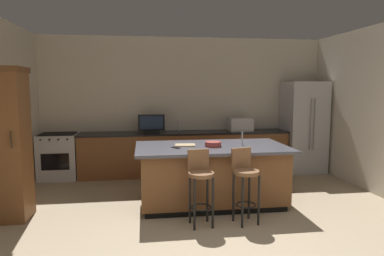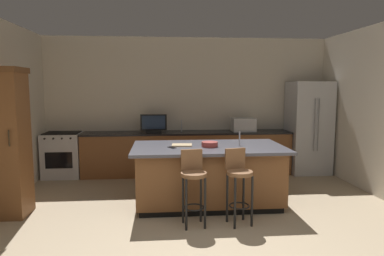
{
  "view_description": "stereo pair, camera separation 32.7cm",
  "coord_description": "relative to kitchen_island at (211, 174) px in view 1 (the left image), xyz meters",
  "views": [
    {
      "loc": [
        -0.89,
        -3.06,
        1.83
      ],
      "look_at": [
        -0.02,
        3.1,
        1.09
      ],
      "focal_mm": 32.32,
      "sensor_mm": 36.0,
      "label": 1
    },
    {
      "loc": [
        -0.57,
        -3.1,
        1.83
      ],
      "look_at": [
        -0.02,
        3.1,
        1.09
      ],
      "focal_mm": 32.32,
      "sensor_mm": 36.0,
      "label": 2
    }
  ],
  "objects": [
    {
      "name": "refrigerator",
      "position": [
        2.39,
        1.84,
        0.5
      ],
      "size": [
        0.82,
        0.78,
        1.94
      ],
      "color": "#B7BABF",
      "rests_on": "ground_plane"
    },
    {
      "name": "bar_stool_right",
      "position": [
        0.3,
        -0.81,
        0.14
      ],
      "size": [
        0.35,
        0.37,
        1.01
      ],
      "rotation": [
        0.0,
        0.0,
        0.23
      ],
      "color": "brown",
      "rests_on": "ground_plane"
    },
    {
      "name": "microwave",
      "position": [
        1.0,
        1.9,
        0.56
      ],
      "size": [
        0.48,
        0.36,
        0.28
      ],
      "primitive_type": "cube",
      "color": "#B7BABF",
      "rests_on": "counter_back"
    },
    {
      "name": "cabinet_tower",
      "position": [
        -2.88,
        -0.23,
        0.62
      ],
      "size": [
        0.55,
        0.55,
        2.1
      ],
      "color": "brown",
      "rests_on": "ground_plane"
    },
    {
      "name": "tv_monitor",
      "position": [
        -0.88,
        1.85,
        0.6
      ],
      "size": [
        0.53,
        0.16,
        0.37
      ],
      "color": "black",
      "rests_on": "counter_back"
    },
    {
      "name": "wall_back",
      "position": [
        -0.15,
        2.28,
        0.97
      ],
      "size": [
        6.52,
        0.12,
        2.87
      ],
      "primitive_type": "cube",
      "color": "beige",
      "rests_on": "ground_plane"
    },
    {
      "name": "tv_remote",
      "position": [
        0.08,
        -0.05,
        0.46
      ],
      "size": [
        0.06,
        0.17,
        0.02
      ],
      "primitive_type": "cube",
      "rotation": [
        0.0,
        0.0,
        0.09
      ],
      "color": "black",
      "rests_on": "kitchen_island"
    },
    {
      "name": "sink_faucet_island",
      "position": [
        0.49,
        0.0,
        0.56
      ],
      "size": [
        0.02,
        0.02,
        0.22
      ],
      "primitive_type": "cylinder",
      "color": "#B2B2B7",
      "rests_on": "kitchen_island"
    },
    {
      "name": "bar_stool_left",
      "position": [
        -0.31,
        -0.81,
        0.13
      ],
      "size": [
        0.34,
        0.35,
        1.0
      ],
      "rotation": [
        0.0,
        0.0,
        0.11
      ],
      "color": "brown",
      "rests_on": "ground_plane"
    },
    {
      "name": "fruit_bowl",
      "position": [
        0.01,
        -0.05,
        0.49
      ],
      "size": [
        0.25,
        0.25,
        0.07
      ],
      "primitive_type": "cylinder",
      "color": "#993833",
      "rests_on": "kitchen_island"
    },
    {
      "name": "counter_back",
      "position": [
        -0.18,
        1.9,
        -0.02
      ],
      "size": [
        4.32,
        0.62,
        0.89
      ],
      "color": "brown",
      "rests_on": "ground_plane"
    },
    {
      "name": "kitchen_island",
      "position": [
        0.0,
        0.0,
        0.0
      ],
      "size": [
        2.33,
        1.27,
        0.92
      ],
      "color": "black",
      "rests_on": "ground_plane"
    },
    {
      "name": "wall_right",
      "position": [
        2.91,
        0.09,
        0.97
      ],
      "size": [
        0.12,
        4.8,
        2.87
      ],
      "primitive_type": "cube",
      "color": "beige",
      "rests_on": "ground_plane"
    },
    {
      "name": "range_oven",
      "position": [
        -2.72,
        1.9,
        -0.01
      ],
      "size": [
        0.74,
        0.63,
        0.91
      ],
      "color": "#B7BABF",
      "rests_on": "ground_plane"
    },
    {
      "name": "cutting_board",
      "position": [
        -0.4,
        0.07,
        0.46
      ],
      "size": [
        0.33,
        0.25,
        0.02
      ],
      "primitive_type": "cube",
      "rotation": [
        0.0,
        0.0,
        -0.09
      ],
      "color": "tan",
      "rests_on": "kitchen_island"
    },
    {
      "name": "cell_phone",
      "position": [
        -0.57,
        -0.1,
        0.46
      ],
      "size": [
        0.14,
        0.16,
        0.01
      ],
      "primitive_type": "cube",
      "rotation": [
        0.0,
        0.0,
        0.54
      ],
      "color": "black",
      "rests_on": "kitchen_island"
    },
    {
      "name": "sink_faucet_back",
      "position": [
        -0.3,
        2.0,
        0.55
      ],
      "size": [
        0.02,
        0.02,
        0.24
      ],
      "primitive_type": "cylinder",
      "color": "#B2B2B7",
      "rests_on": "counter_back"
    }
  ]
}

